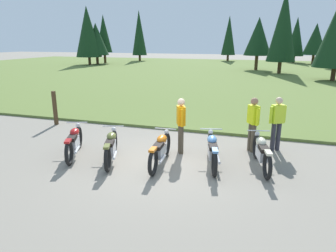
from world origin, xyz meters
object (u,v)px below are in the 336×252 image
Objects in this scene: rider_with_back_turned at (253,121)px; rider_near_row_end at (277,121)px; motorcycle_sky_blue at (212,150)px; motorcycle_olive at (111,146)px; motorcycle_red at (74,142)px; trail_marker_post at (55,108)px; motorcycle_orange at (160,149)px; motorcycle_cream at (262,152)px; rider_checking_bike at (181,122)px.

rider_near_row_end is at bearing 24.23° from rider_with_back_turned.
motorcycle_olive is at bearing -168.18° from motorcycle_sky_blue.
motorcycle_red is 1.44× the size of trail_marker_post.
motorcycle_olive is 0.95× the size of motorcycle_orange.
motorcycle_red is at bearing -177.04° from motorcycle_orange.
motorcycle_sky_blue is 1.23× the size of rider_with_back_turned.
rider_with_back_turned reaches higher than motorcycle_cream.
rider_with_back_turned is (3.71, 2.03, 0.51)m from motorcycle_olive.
motorcycle_sky_blue is (1.35, 0.39, 0.00)m from motorcycle_orange.
rider_with_back_turned is 1.00× the size of rider_checking_bike.
motorcycle_red is 2.64m from motorcycle_orange.
motorcycle_olive and motorcycle_orange have the same top height.
motorcycle_olive is at bearing -151.93° from rider_near_row_end.
motorcycle_cream is at bearing 8.22° from motorcycle_red.
motorcycle_olive is (1.24, -0.05, 0.00)m from motorcycle_red.
rider_with_back_turned is (-0.32, 1.23, 0.51)m from motorcycle_cream.
rider_near_row_end is (3.01, 2.16, 0.51)m from motorcycle_orange.
motorcycle_sky_blue is at bearing -123.25° from rider_with_back_turned.
motorcycle_cream is at bearing -10.82° from rider_checking_bike.
trail_marker_post reaches higher than motorcycle_sky_blue.
motorcycle_cream is at bearing 11.36° from motorcycle_olive.
motorcycle_orange is 2.70m from motorcycle_cream.
rider_checking_bike is 1.22× the size of trail_marker_post.
motorcycle_sky_blue is at bearing 16.13° from motorcycle_orange.
rider_with_back_turned is 2.18m from rider_checking_bike.
motorcycle_olive is 4.11m from motorcycle_cream.
motorcycle_cream is at bearing 10.37° from motorcycle_sky_blue.
motorcycle_sky_blue is at bearing -18.22° from trail_marker_post.
motorcycle_sky_blue is 7.10m from trail_marker_post.
motorcycle_sky_blue is at bearing 7.53° from motorcycle_red.
rider_with_back_turned is 1.22× the size of trail_marker_post.
rider_checking_bike is (2.91, 1.21, 0.51)m from motorcycle_red.
motorcycle_sky_blue is 1.23× the size of rider_near_row_end.
motorcycle_orange is 1.26× the size of rider_near_row_end.
motorcycle_orange is 1.54× the size of trail_marker_post.
trail_marker_post is at bearing 174.37° from rider_with_back_turned.
trail_marker_post is at bearing 161.78° from motorcycle_sky_blue.
motorcycle_sky_blue is 1.37m from rider_checking_bike.
rider_near_row_end reaches higher than motorcycle_olive.
motorcycle_red is 3.19m from rider_checking_bike.
motorcycle_olive is 0.97× the size of motorcycle_cream.
rider_with_back_turned is (4.94, 1.99, 0.51)m from motorcycle_red.
rider_near_row_end is at bearing 28.07° from motorcycle_olive.
rider_checking_bike is at bearing 169.18° from motorcycle_cream.
rider_checking_bike reaches higher than motorcycle_orange.
motorcycle_olive is 4.26m from rider_with_back_turned.
rider_checking_bike is at bearing -15.17° from trail_marker_post.
motorcycle_olive is at bearing -143.04° from rider_checking_bike.
rider_with_back_turned is 7.73m from trail_marker_post.
rider_with_back_turned reaches higher than motorcycle_sky_blue.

